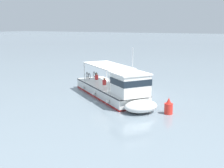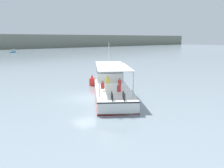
{
  "view_description": "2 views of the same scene",
  "coord_description": "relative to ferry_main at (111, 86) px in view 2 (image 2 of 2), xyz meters",
  "views": [
    {
      "loc": [
        27.36,
        10.65,
        7.35
      ],
      "look_at": [
        1.87,
        -1.78,
        1.4
      ],
      "focal_mm": 46.33,
      "sensor_mm": 36.0,
      "label": 1
    },
    {
      "loc": [
        -15.14,
        -19.92,
        5.8
      ],
      "look_at": [
        1.87,
        -1.78,
        1.4
      ],
      "focal_mm": 41.86,
      "sensor_mm": 36.0,
      "label": 2
    }
  ],
  "objects": [
    {
      "name": "ferry_main",
      "position": [
        0.0,
        0.0,
        0.0
      ],
      "size": [
        10.32,
        11.88,
        5.32
      ],
      "color": "white",
      "rests_on": "ground"
    },
    {
      "name": "channel_buoy",
      "position": [
        2.19,
        5.78,
        -0.45
      ],
      "size": [
        0.7,
        0.7,
        1.4
      ],
      "color": "red",
      "rests_on": "ground"
    },
    {
      "name": "ground_plane",
      "position": [
        -2.5,
        0.99,
        -1.02
      ],
      "size": [
        400.0,
        400.0,
        0.0
      ],
      "primitive_type": "plane",
      "color": "gray"
    },
    {
      "name": "motorboat_horizon_west",
      "position": [
        25.19,
        84.5,
        -0.47
      ],
      "size": [
        3.17,
        3.68,
        1.26
      ],
      "color": "teal",
      "rests_on": "ground"
    }
  ]
}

